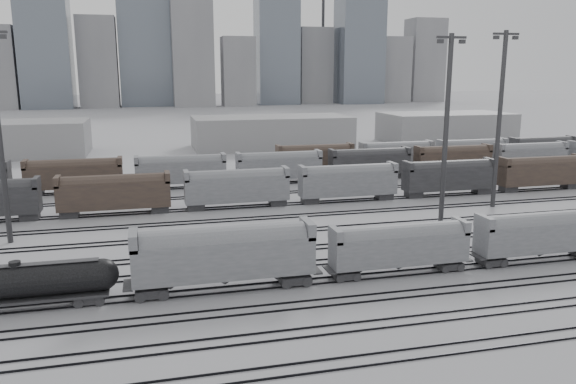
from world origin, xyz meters
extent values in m
plane|color=#BABABF|center=(0.00, 0.00, 0.00)|extent=(900.00, 900.00, 0.00)
cube|color=black|center=(0.00, -14.72, 0.08)|extent=(220.00, 0.07, 0.16)
cube|color=black|center=(0.00, -13.28, 0.08)|extent=(220.00, 0.07, 0.16)
cube|color=black|center=(0.00, -9.72, 0.08)|extent=(220.00, 0.07, 0.16)
cube|color=black|center=(0.00, -8.28, 0.08)|extent=(220.00, 0.07, 0.16)
cube|color=black|center=(0.00, -4.72, 0.08)|extent=(220.00, 0.07, 0.16)
cube|color=black|center=(0.00, -3.28, 0.08)|extent=(220.00, 0.07, 0.16)
cube|color=black|center=(0.00, 0.28, 0.08)|extent=(220.00, 0.07, 0.16)
cube|color=black|center=(0.00, 1.72, 0.08)|extent=(220.00, 0.07, 0.16)
cube|color=black|center=(0.00, 5.28, 0.08)|extent=(220.00, 0.07, 0.16)
cube|color=black|center=(0.00, 6.72, 0.08)|extent=(220.00, 0.07, 0.16)
cube|color=black|center=(0.00, 10.28, 0.08)|extent=(220.00, 0.07, 0.16)
cube|color=black|center=(0.00, 11.72, 0.08)|extent=(220.00, 0.07, 0.16)
cube|color=black|center=(0.00, 17.28, 0.08)|extent=(220.00, 0.07, 0.16)
cube|color=black|center=(0.00, 18.72, 0.08)|extent=(220.00, 0.07, 0.16)
cube|color=black|center=(0.00, 24.28, 0.08)|extent=(220.00, 0.07, 0.16)
cube|color=black|center=(0.00, 25.72, 0.08)|extent=(220.00, 0.07, 0.16)
cube|color=black|center=(0.00, 31.28, 0.08)|extent=(220.00, 0.07, 0.16)
cube|color=black|center=(0.00, 32.72, 0.08)|extent=(220.00, 0.07, 0.16)
cube|color=black|center=(0.00, 39.28, 0.08)|extent=(220.00, 0.07, 0.16)
cube|color=black|center=(0.00, 40.72, 0.08)|extent=(220.00, 0.07, 0.16)
cube|color=black|center=(0.00, 47.28, 0.08)|extent=(220.00, 0.07, 0.16)
cube|color=black|center=(0.00, 48.72, 0.08)|extent=(220.00, 0.07, 0.16)
cube|color=black|center=(0.00, 55.28, 0.08)|extent=(220.00, 0.07, 0.16)
cube|color=black|center=(0.00, 56.72, 0.08)|extent=(220.00, 0.07, 0.16)
cube|color=#252528|center=(-26.67, 1.00, 0.51)|extent=(2.43, 1.96, 0.65)
cube|color=#252528|center=(-32.28, 1.00, 0.98)|extent=(14.49, 2.52, 0.23)
cylinder|color=black|center=(-32.28, 1.00, 2.48)|extent=(13.55, 2.71, 2.71)
sphere|color=black|center=(-25.50, 1.00, 2.48)|extent=(2.71, 2.71, 2.71)
cylinder|color=black|center=(-32.28, 1.00, 3.97)|extent=(0.93, 0.93, 0.47)
cube|color=#252528|center=(-32.28, 1.00, 3.88)|extent=(13.08, 0.84, 0.06)
cube|color=#252528|center=(-21.53, 1.00, 0.59)|extent=(2.80, 2.26, 0.75)
cube|color=#252528|center=(-8.60, 1.00, 0.59)|extent=(2.80, 2.26, 0.75)
cube|color=gray|center=(-15.06, 1.00, 3.12)|extent=(16.16, 3.23, 3.45)
cylinder|color=gray|center=(-15.06, 1.00, 4.42)|extent=(14.65, 3.12, 3.12)
cube|color=gray|center=(-22.82, 1.00, 5.28)|extent=(0.75, 3.23, 1.51)
cube|color=gray|center=(-7.30, 1.00, 5.28)|extent=(0.75, 3.23, 1.51)
cone|color=#252528|center=(-15.06, 1.00, 1.02)|extent=(2.59, 2.59, 0.97)
cube|color=#252528|center=(-3.51, 1.00, 0.50)|extent=(2.37, 1.91, 0.64)
cube|color=#252528|center=(7.41, 1.00, 0.50)|extent=(2.37, 1.91, 0.64)
cube|color=gray|center=(1.95, 1.00, 2.64)|extent=(13.65, 2.73, 2.91)
cylinder|color=gray|center=(1.95, 1.00, 3.73)|extent=(12.38, 2.64, 2.64)
cube|color=gray|center=(-4.60, 1.00, 4.46)|extent=(0.64, 2.73, 1.27)
cube|color=gray|center=(8.50, 1.00, 4.46)|extent=(0.64, 2.73, 1.27)
cone|color=#252528|center=(1.95, 1.00, 0.86)|extent=(2.18, 2.18, 0.82)
cube|color=#252528|center=(12.23, 1.00, 0.52)|extent=(2.46, 1.98, 0.66)
cube|color=gray|center=(17.90, 1.00, 2.74)|extent=(14.17, 2.83, 3.02)
cylinder|color=gray|center=(17.90, 1.00, 3.87)|extent=(12.85, 2.74, 2.74)
cube|color=gray|center=(11.10, 1.00, 4.63)|extent=(0.66, 2.83, 1.32)
cone|color=#252528|center=(17.90, 1.00, 0.90)|extent=(2.27, 2.27, 0.85)
cube|color=#343436|center=(-35.77, 21.51, 23.09)|extent=(0.67, 0.48, 0.48)
cylinder|color=#343436|center=(14.17, 14.84, 11.91)|extent=(0.61, 0.61, 23.82)
cube|color=#343436|center=(14.17, 14.84, 23.34)|extent=(3.81, 0.29, 0.29)
cube|color=#343436|center=(12.74, 14.84, 22.86)|extent=(0.67, 0.48, 0.48)
cube|color=#343436|center=(15.60, 14.84, 22.86)|extent=(0.67, 0.48, 0.48)
cylinder|color=#343436|center=(27.41, 23.44, 12.48)|extent=(0.64, 0.64, 24.95)
cube|color=#343436|center=(27.41, 23.44, 24.45)|extent=(3.99, 0.30, 0.30)
cube|color=#343436|center=(25.91, 23.44, 23.95)|extent=(0.70, 0.50, 0.50)
cube|color=#343436|center=(28.90, 23.44, 23.95)|extent=(0.70, 0.50, 0.50)
cube|color=#4B3B2F|center=(-26.00, 32.00, 2.80)|extent=(15.00, 3.00, 5.60)
cube|color=gray|center=(-9.00, 32.00, 2.80)|extent=(15.00, 3.00, 5.60)
cube|color=gray|center=(8.00, 32.00, 2.80)|extent=(15.00, 3.00, 5.60)
cube|color=#252528|center=(25.00, 32.00, 2.80)|extent=(15.00, 3.00, 5.60)
cube|color=#4B3B2F|center=(42.00, 32.00, 2.80)|extent=(15.00, 3.00, 5.60)
cube|color=#4B3B2F|center=(-33.00, 48.00, 2.80)|extent=(15.00, 3.00, 5.60)
cube|color=gray|center=(-16.00, 48.00, 2.80)|extent=(15.00, 3.00, 5.60)
cube|color=gray|center=(1.00, 48.00, 2.80)|extent=(15.00, 3.00, 5.60)
cube|color=#252528|center=(18.00, 48.00, 2.80)|extent=(15.00, 3.00, 5.60)
cube|color=#4B3B2F|center=(35.00, 48.00, 2.80)|extent=(15.00, 3.00, 5.60)
cube|color=gray|center=(52.00, 48.00, 2.80)|extent=(15.00, 3.00, 5.60)
cube|color=#4B3B2F|center=(10.00, 56.00, 2.80)|extent=(15.00, 3.00, 5.60)
cube|color=gray|center=(27.00, 56.00, 2.80)|extent=(15.00, 3.00, 5.60)
cube|color=gray|center=(44.00, 56.00, 2.80)|extent=(15.00, 3.00, 5.60)
cube|color=#252528|center=(61.00, 56.00, 2.80)|extent=(15.00, 3.00, 5.60)
cube|color=gray|center=(10.00, 95.00, 4.00)|extent=(40.00, 18.00, 8.00)
cube|color=gray|center=(60.00, 95.00, 4.00)|extent=(35.00, 18.00, 8.00)
cube|color=slate|center=(-70.00, 280.00, 40.00)|extent=(25.00, 20.00, 80.00)
cube|color=gray|center=(-45.00, 280.00, 24.00)|extent=(20.00, 16.00, 48.00)
cube|color=slate|center=(-20.00, 280.00, 47.50)|extent=(28.00, 22.40, 95.00)
cube|color=gray|center=(5.00, 280.00, 30.00)|extent=(22.00, 17.60, 60.00)
cube|color=gray|center=(30.00, 280.00, 19.00)|extent=(18.00, 14.40, 38.00)
cube|color=slate|center=(55.00, 280.00, 36.00)|extent=(24.00, 19.20, 72.00)
cube|color=gray|center=(80.00, 280.00, 22.50)|extent=(20.00, 16.00, 45.00)
cube|color=slate|center=(105.00, 280.00, 44.00)|extent=(26.00, 20.80, 88.00)
cube|color=gray|center=(130.00, 280.00, 20.00)|extent=(18.00, 14.40, 40.00)
cube|color=gray|center=(155.00, 280.00, 26.00)|extent=(22.00, 17.60, 52.00)
cylinder|color=#343436|center=(-30.00, 305.00, 50.00)|extent=(1.80, 1.80, 100.00)
cylinder|color=#343436|center=(90.00, 305.00, 50.00)|extent=(1.80, 1.80, 100.00)
camera|label=1|loc=(-21.17, -46.76, 19.46)|focal=35.00mm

